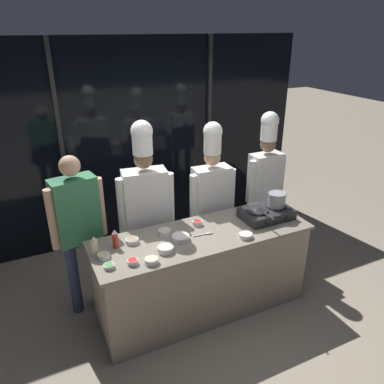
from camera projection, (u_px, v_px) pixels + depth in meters
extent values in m
plane|color=gray|center=(202.00, 307.00, 4.06)|extent=(24.00, 24.00, 0.00)
cube|color=black|center=(141.00, 143.00, 5.04)|extent=(4.79, 0.04, 2.70)
cube|color=#232326|center=(63.00, 154.00, 4.61)|extent=(0.05, 0.05, 2.70)
cube|color=#232326|center=(209.00, 135.00, 5.41)|extent=(0.05, 0.05, 2.70)
cube|color=gray|center=(202.00, 273.00, 3.88)|extent=(2.14, 0.69, 0.88)
cube|color=gray|center=(203.00, 235.00, 3.70)|extent=(2.21, 0.73, 0.03)
cube|color=#28282B|center=(266.00, 213.00, 3.98)|extent=(0.53, 0.35, 0.10)
cylinder|color=black|center=(257.00, 211.00, 3.90)|extent=(0.21, 0.21, 0.01)
cylinder|color=black|center=(267.00, 223.00, 3.78)|extent=(0.03, 0.01, 0.03)
cylinder|color=black|center=(276.00, 206.00, 4.00)|extent=(0.21, 0.21, 0.01)
cylinder|color=black|center=(287.00, 218.00, 3.87)|extent=(0.03, 0.01, 0.03)
cylinder|color=#232326|center=(257.00, 210.00, 3.90)|extent=(0.22, 0.22, 0.01)
cone|color=#232326|center=(257.00, 209.00, 3.89)|extent=(0.23, 0.23, 0.04)
cylinder|color=black|center=(269.00, 216.00, 3.73)|extent=(0.02, 0.18, 0.02)
cylinder|color=#93969B|center=(277.00, 200.00, 3.97)|extent=(0.18, 0.18, 0.15)
torus|color=#93969B|center=(277.00, 193.00, 3.94)|extent=(0.19, 0.19, 0.01)
torus|color=#93969B|center=(269.00, 197.00, 3.91)|extent=(0.01, 0.05, 0.05)
torus|color=#93969B|center=(285.00, 194.00, 3.99)|extent=(0.01, 0.05, 0.05)
cylinder|color=red|center=(115.00, 240.00, 3.44)|extent=(0.05, 0.05, 0.15)
cone|color=white|center=(114.00, 232.00, 3.40)|extent=(0.05, 0.05, 0.04)
cylinder|color=beige|center=(95.00, 248.00, 3.32)|extent=(0.06, 0.06, 0.15)
cone|color=white|center=(94.00, 238.00, 3.28)|extent=(0.05, 0.05, 0.04)
cylinder|color=white|center=(197.00, 223.00, 3.84)|extent=(0.10, 0.10, 0.05)
torus|color=white|center=(197.00, 221.00, 3.83)|extent=(0.10, 0.10, 0.01)
cylinder|color=#B22D1E|center=(197.00, 222.00, 3.84)|extent=(0.08, 0.08, 0.03)
cylinder|color=white|center=(109.00, 266.00, 3.16)|extent=(0.10, 0.10, 0.03)
torus|color=white|center=(109.00, 265.00, 3.15)|extent=(0.10, 0.10, 0.01)
cylinder|color=#4C9E47|center=(109.00, 265.00, 3.16)|extent=(0.08, 0.08, 0.02)
cylinder|color=white|center=(132.00, 241.00, 3.53)|extent=(0.12, 0.12, 0.04)
torus|color=white|center=(132.00, 239.00, 3.52)|extent=(0.13, 0.13, 0.01)
cylinder|color=#9E896B|center=(132.00, 240.00, 3.53)|extent=(0.10, 0.10, 0.02)
cylinder|color=white|center=(165.00, 232.00, 3.67)|extent=(0.12, 0.12, 0.05)
torus|color=white|center=(165.00, 230.00, 3.66)|extent=(0.12, 0.12, 0.01)
cylinder|color=beige|center=(165.00, 231.00, 3.67)|extent=(0.10, 0.10, 0.03)
cylinder|color=white|center=(165.00, 249.00, 3.39)|extent=(0.15, 0.15, 0.05)
torus|color=white|center=(165.00, 247.00, 3.38)|extent=(0.15, 0.15, 0.01)
cylinder|color=silver|center=(165.00, 248.00, 3.39)|extent=(0.12, 0.12, 0.03)
cylinder|color=white|center=(246.00, 236.00, 3.62)|extent=(0.13, 0.13, 0.04)
torus|color=white|center=(246.00, 234.00, 3.61)|extent=(0.13, 0.13, 0.01)
cylinder|color=silver|center=(246.00, 235.00, 3.61)|extent=(0.11, 0.11, 0.02)
cylinder|color=white|center=(152.00, 261.00, 3.22)|extent=(0.12, 0.12, 0.05)
torus|color=white|center=(151.00, 258.00, 3.21)|extent=(0.12, 0.12, 0.01)
cylinder|color=beige|center=(151.00, 260.00, 3.22)|extent=(0.10, 0.10, 0.03)
cylinder|color=white|center=(181.00, 238.00, 3.58)|extent=(0.17, 0.17, 0.05)
torus|color=white|center=(181.00, 236.00, 3.57)|extent=(0.17, 0.17, 0.01)
cylinder|color=white|center=(181.00, 237.00, 3.57)|extent=(0.14, 0.14, 0.02)
cylinder|color=white|center=(104.00, 256.00, 3.29)|extent=(0.11, 0.11, 0.04)
torus|color=white|center=(103.00, 254.00, 3.29)|extent=(0.11, 0.11, 0.01)
cylinder|color=#E0C689|center=(104.00, 255.00, 3.29)|extent=(0.09, 0.09, 0.02)
cylinder|color=white|center=(133.00, 262.00, 3.21)|extent=(0.09, 0.09, 0.04)
torus|color=white|center=(132.00, 260.00, 3.20)|extent=(0.10, 0.10, 0.01)
cylinder|color=red|center=(132.00, 261.00, 3.21)|extent=(0.08, 0.08, 0.02)
cube|color=#B2B5BA|center=(200.00, 235.00, 3.65)|extent=(0.14, 0.03, 0.01)
ellipsoid|color=#B2B5BA|center=(210.00, 233.00, 3.69)|extent=(0.07, 0.05, 0.02)
cylinder|color=#2D3856|center=(95.00, 270.00, 3.98)|extent=(0.11, 0.11, 0.83)
cylinder|color=#2D3856|center=(74.00, 278.00, 3.85)|extent=(0.11, 0.11, 0.83)
cube|color=#33754C|center=(76.00, 210.00, 3.61)|extent=(0.45, 0.29, 0.67)
cylinder|color=tan|center=(100.00, 207.00, 3.72)|extent=(0.08, 0.08, 0.61)
cylinder|color=tan|center=(52.00, 220.00, 3.47)|extent=(0.08, 0.08, 0.61)
sphere|color=tan|center=(70.00, 166.00, 3.43)|extent=(0.20, 0.20, 0.20)
cylinder|color=#4C4C51|center=(160.00, 256.00, 4.24)|extent=(0.12, 0.12, 0.80)
cylinder|color=#4C4C51|center=(138.00, 260.00, 4.18)|extent=(0.12, 0.12, 0.80)
cube|color=white|center=(146.00, 200.00, 3.91)|extent=(0.48, 0.30, 0.65)
cylinder|color=white|center=(170.00, 199.00, 3.96)|extent=(0.09, 0.09, 0.60)
cylinder|color=white|center=(122.00, 206.00, 3.82)|extent=(0.09, 0.09, 0.60)
sphere|color=brown|center=(143.00, 159.00, 3.73)|extent=(0.19, 0.19, 0.19)
cylinder|color=white|center=(142.00, 143.00, 3.66)|extent=(0.20, 0.20, 0.23)
sphere|color=white|center=(142.00, 131.00, 3.62)|extent=(0.22, 0.22, 0.22)
cylinder|color=#232326|center=(219.00, 243.00, 4.55)|extent=(0.11, 0.11, 0.76)
cylinder|color=#232326|center=(201.00, 247.00, 4.46)|extent=(0.11, 0.11, 0.76)
cube|color=white|center=(211.00, 193.00, 4.23)|extent=(0.43, 0.24, 0.61)
cylinder|color=white|center=(231.00, 192.00, 4.29)|extent=(0.08, 0.08, 0.56)
cylinder|color=white|center=(193.00, 199.00, 4.12)|extent=(0.08, 0.08, 0.56)
sphere|color=tan|center=(212.00, 158.00, 4.06)|extent=(0.18, 0.18, 0.18)
cylinder|color=white|center=(213.00, 142.00, 3.99)|extent=(0.19, 0.19, 0.24)
sphere|color=white|center=(213.00, 131.00, 3.94)|extent=(0.20, 0.20, 0.20)
cylinder|color=#232326|center=(268.00, 226.00, 4.90)|extent=(0.10, 0.10, 0.77)
cylinder|color=#232326|center=(254.00, 230.00, 4.80)|extent=(0.10, 0.10, 0.77)
cube|color=white|center=(265.00, 178.00, 4.57)|extent=(0.41, 0.22, 0.63)
cylinder|color=white|center=(281.00, 177.00, 4.64)|extent=(0.08, 0.08, 0.58)
cylinder|color=white|center=(252.00, 184.00, 4.45)|extent=(0.08, 0.08, 0.58)
sphere|color=brown|center=(268.00, 144.00, 4.39)|extent=(0.18, 0.18, 0.18)
cylinder|color=white|center=(269.00, 131.00, 4.32)|extent=(0.19, 0.19, 0.23)
sphere|color=white|center=(270.00, 121.00, 4.28)|extent=(0.21, 0.21, 0.21)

